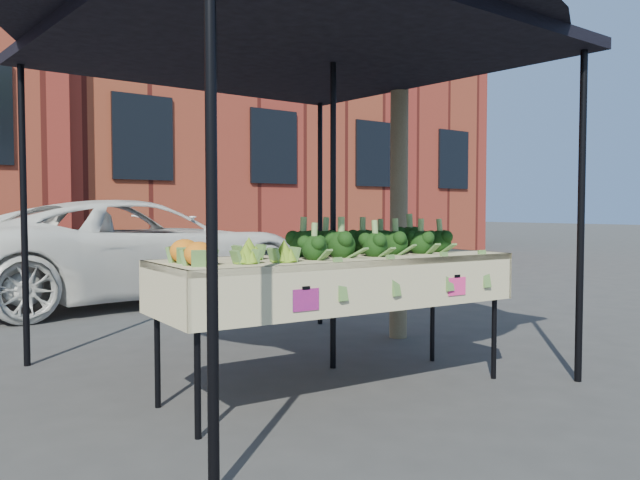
# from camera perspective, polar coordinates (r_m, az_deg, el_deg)

# --- Properties ---
(ground) EXTENTS (90.00, 90.00, 0.00)m
(ground) POSITION_cam_1_polar(r_m,az_deg,el_deg) (4.33, -0.00, -13.52)
(ground) COLOR #313134
(table) EXTENTS (2.47, 1.05, 0.90)m
(table) POSITION_cam_1_polar(r_m,az_deg,el_deg) (4.31, 1.68, -7.42)
(table) COLOR beige
(table) RESTS_ON ground
(canopy) EXTENTS (3.16, 3.16, 2.74)m
(canopy) POSITION_cam_1_polar(r_m,az_deg,el_deg) (4.74, -2.72, 4.67)
(canopy) COLOR black
(canopy) RESTS_ON ground
(broccoli_heap) EXTENTS (1.35, 0.55, 0.23)m
(broccoli_heap) POSITION_cam_1_polar(r_m,az_deg,el_deg) (4.45, 4.17, 0.24)
(broccoli_heap) COLOR black
(broccoli_heap) RESTS_ON table
(romanesco_cluster) EXTENTS (0.41, 0.45, 0.18)m
(romanesco_cluster) POSITION_cam_1_polar(r_m,az_deg,el_deg) (3.84, -5.75, -0.58)
(romanesco_cluster) COLOR #6FAD23
(romanesco_cluster) RESTS_ON table
(cauliflower_pair) EXTENTS (0.21, 0.41, 0.16)m
(cauliflower_pair) POSITION_cam_1_polar(r_m,az_deg,el_deg) (3.73, -11.20, -0.86)
(cauliflower_pair) COLOR orange
(cauliflower_pair) RESTS_ON table
(vehicle) EXTENTS (1.34, 2.21, 4.76)m
(vehicle) POSITION_cam_1_polar(r_m,az_deg,el_deg) (8.95, -15.94, 10.18)
(vehicle) COLOR white
(vehicle) RESTS_ON ground
(street_tree) EXTENTS (2.43, 2.43, 4.79)m
(street_tree) POSITION_cam_1_polar(r_m,az_deg,el_deg) (6.22, 7.00, 13.70)
(street_tree) COLOR #1E4C14
(street_tree) RESTS_ON ground
(building_right) EXTENTS (12.00, 8.00, 8.50)m
(building_right) POSITION_cam_1_polar(r_m,az_deg,el_deg) (18.68, -7.40, 12.14)
(building_right) COLOR maroon
(building_right) RESTS_ON ground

